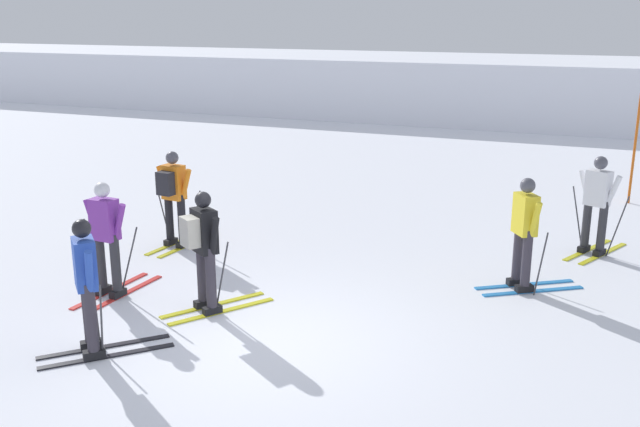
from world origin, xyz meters
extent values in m
plane|color=white|center=(0.00, 0.00, 0.00)|extent=(120.00, 120.00, 0.00)
cube|color=white|center=(0.00, 21.39, 1.14)|extent=(80.00, 7.16, 2.27)
cube|color=black|center=(-1.65, -0.93, 0.01)|extent=(1.18, 1.21, 0.02)
cube|color=black|center=(-1.45, -1.13, 0.01)|extent=(1.18, 1.21, 0.02)
cube|color=black|center=(-1.75, -1.04, 0.07)|extent=(0.27, 0.27, 0.10)
cube|color=black|center=(-1.55, -1.24, 0.07)|extent=(0.27, 0.27, 0.10)
cylinder|color=#38333D|center=(-1.75, -1.04, 0.55)|extent=(0.14, 0.14, 0.85)
cylinder|color=#38333D|center=(-1.55, -1.24, 0.55)|extent=(0.14, 0.14, 0.85)
cube|color=#284CB7|center=(-1.65, -1.14, 1.17)|extent=(0.44, 0.44, 0.60)
cylinder|color=#284CB7|center=(-1.82, -0.95, 1.16)|extent=(0.25, 0.24, 0.55)
cylinder|color=#284CB7|center=(-1.46, -1.30, 1.16)|extent=(0.25, 0.24, 0.55)
sphere|color=black|center=(-1.65, -1.14, 1.60)|extent=(0.22, 0.22, 0.22)
cylinder|color=#38383D|center=(-1.80, -0.86, 0.53)|extent=(0.31, 0.30, 1.07)
cylinder|color=#38383D|center=(-1.37, -1.27, 0.53)|extent=(0.31, 0.30, 1.07)
cube|color=red|center=(-2.77, 0.63, 0.01)|extent=(0.20, 1.60, 0.02)
cube|color=red|center=(-2.49, 0.61, 0.01)|extent=(0.20, 1.60, 0.02)
cube|color=black|center=(-2.78, 0.48, 0.07)|extent=(0.14, 0.27, 0.10)
cube|color=black|center=(-2.50, 0.46, 0.07)|extent=(0.14, 0.27, 0.10)
cylinder|color=#2D2D33|center=(-2.78, 0.48, 0.55)|extent=(0.14, 0.14, 0.85)
cylinder|color=#2D2D33|center=(-2.50, 0.46, 0.55)|extent=(0.14, 0.14, 0.85)
cube|color=purple|center=(-2.64, 0.47, 1.17)|extent=(0.40, 0.27, 0.60)
cylinder|color=purple|center=(-2.89, 0.51, 1.16)|extent=(0.26, 0.11, 0.55)
cylinder|color=purple|center=(-2.39, 0.48, 1.16)|extent=(0.26, 0.11, 0.55)
sphere|color=silver|center=(-2.64, 0.47, 1.60)|extent=(0.22, 0.22, 0.22)
cylinder|color=#38383D|center=(-2.93, 0.59, 0.54)|extent=(0.40, 0.05, 1.10)
cylinder|color=#38383D|center=(-2.34, 0.55, 0.54)|extent=(0.40, 0.05, 1.10)
cube|color=gold|center=(3.73, 5.32, 0.01)|extent=(0.75, 1.49, 0.02)
cube|color=gold|center=(3.99, 5.21, 0.01)|extent=(0.75, 1.49, 0.02)
cube|color=black|center=(3.67, 5.19, 0.07)|extent=(0.22, 0.29, 0.10)
cube|color=black|center=(3.92, 5.07, 0.07)|extent=(0.22, 0.29, 0.10)
cylinder|color=#2D2D33|center=(3.67, 5.19, 0.55)|extent=(0.14, 0.14, 0.85)
cylinder|color=#2D2D33|center=(3.92, 5.07, 0.55)|extent=(0.14, 0.14, 0.85)
cube|color=white|center=(3.80, 5.13, 1.17)|extent=(0.45, 0.38, 0.60)
cylinder|color=white|center=(3.58, 5.25, 1.16)|extent=(0.27, 0.19, 0.55)
cylinder|color=white|center=(4.03, 5.04, 1.16)|extent=(0.27, 0.19, 0.55)
sphere|color=#4C4C56|center=(3.80, 5.13, 1.60)|extent=(0.22, 0.22, 0.22)
cylinder|color=#38383D|center=(3.52, 5.37, 0.55)|extent=(0.28, 0.14, 1.11)
cylinder|color=#38383D|center=(4.16, 5.07, 0.55)|extent=(0.28, 0.14, 1.11)
cube|color=#237AC6|center=(2.91, 3.21, 0.01)|extent=(1.37, 0.98, 0.02)
cube|color=#237AC6|center=(3.07, 2.97, 0.01)|extent=(1.37, 0.98, 0.02)
cube|color=black|center=(2.79, 3.12, 0.07)|extent=(0.28, 0.25, 0.10)
cube|color=black|center=(2.95, 2.89, 0.07)|extent=(0.28, 0.25, 0.10)
cylinder|color=#38333D|center=(2.79, 3.12, 0.55)|extent=(0.14, 0.14, 0.85)
cylinder|color=#38333D|center=(2.95, 2.89, 0.55)|extent=(0.14, 0.14, 0.85)
cube|color=yellow|center=(2.87, 3.01, 1.17)|extent=(0.41, 0.45, 0.60)
cylinder|color=yellow|center=(2.74, 3.22, 1.16)|extent=(0.22, 0.26, 0.55)
cylinder|color=yellow|center=(3.02, 2.81, 1.16)|extent=(0.22, 0.26, 0.55)
sphere|color=#4C4C56|center=(2.87, 3.01, 1.60)|extent=(0.22, 0.22, 0.22)
cylinder|color=#38383D|center=(2.74, 3.37, 0.51)|extent=(0.17, 0.23, 1.03)
cylinder|color=#38383D|center=(3.16, 2.75, 0.51)|extent=(0.17, 0.23, 1.03)
cube|color=gold|center=(-3.15, 2.98, 0.01)|extent=(0.28, 1.60, 0.02)
cube|color=gold|center=(-2.87, 2.95, 0.01)|extent=(0.28, 1.60, 0.02)
cube|color=black|center=(-3.16, 2.83, 0.07)|extent=(0.15, 0.27, 0.10)
cube|color=black|center=(-2.89, 2.80, 0.07)|extent=(0.15, 0.27, 0.10)
cylinder|color=black|center=(-3.16, 2.83, 0.55)|extent=(0.14, 0.14, 0.85)
cylinder|color=black|center=(-2.89, 2.80, 0.55)|extent=(0.14, 0.14, 0.85)
cube|color=orange|center=(-3.03, 2.81, 1.17)|extent=(0.41, 0.28, 0.60)
cylinder|color=orange|center=(-3.27, 2.86, 1.16)|extent=(0.26, 0.12, 0.55)
cylinder|color=orange|center=(-2.77, 2.80, 1.16)|extent=(0.26, 0.12, 0.55)
sphere|color=#4C4C56|center=(-3.03, 2.81, 1.60)|extent=(0.22, 0.22, 0.22)
cylinder|color=#38383D|center=(-3.37, 2.95, 0.53)|extent=(0.29, 0.06, 1.06)
cylinder|color=#38383D|center=(-2.66, 2.87, 0.53)|extent=(0.29, 0.06, 1.06)
cube|color=#232328|center=(-3.05, 2.60, 1.19)|extent=(0.30, 0.21, 0.40)
cube|color=gold|center=(-1.07, 0.73, 0.01)|extent=(0.96, 1.38, 0.02)
cube|color=gold|center=(-0.84, 0.58, 0.01)|extent=(0.96, 1.38, 0.02)
cube|color=black|center=(-1.16, 0.61, 0.07)|extent=(0.24, 0.28, 0.10)
cube|color=black|center=(-0.92, 0.45, 0.07)|extent=(0.24, 0.28, 0.10)
cylinder|color=#38333D|center=(-1.16, 0.61, 0.55)|extent=(0.14, 0.14, 0.85)
cylinder|color=#38333D|center=(-0.92, 0.45, 0.55)|extent=(0.14, 0.14, 0.85)
cube|color=black|center=(-1.04, 0.53, 1.17)|extent=(0.45, 0.41, 0.60)
cylinder|color=black|center=(-1.24, 0.68, 1.16)|extent=(0.26, 0.22, 0.55)
cylinder|color=black|center=(-0.82, 0.41, 1.16)|extent=(0.26, 0.22, 0.55)
sphere|color=black|center=(-1.04, 0.53, 1.60)|extent=(0.22, 0.22, 0.22)
cylinder|color=#38383D|center=(-1.21, 0.76, 0.56)|extent=(0.40, 0.28, 1.13)
cylinder|color=#38383D|center=(-0.76, 0.47, 0.56)|extent=(0.40, 0.28, 1.13)
cube|color=#B7B2A3|center=(-1.16, 0.35, 1.19)|extent=(0.33, 0.30, 0.40)
cylinder|color=#C65614|center=(4.40, 9.09, 1.19)|extent=(0.06, 0.06, 2.38)
camera|label=1|loc=(3.89, -7.45, 4.01)|focal=40.41mm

